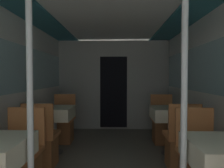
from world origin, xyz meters
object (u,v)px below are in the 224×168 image
object	(u,v)px
chair_left_near_1	(42,146)
chair_left_far_1	(63,127)
support_pole_left_0	(30,102)
chair_right_far_0	(199,168)
dining_table_right_1	(171,115)
dining_table_left_1	(54,114)
chair_right_far_1	(163,127)
chair_right_near_1	(181,147)
support_pole_right_0	(184,103)
chair_left_far_0	(21,166)

from	to	relation	value
chair_left_near_1	chair_left_far_1	xyz separation A→B (m)	(0.00, 1.16, 0.00)
support_pole_left_0	chair_right_far_0	distance (m)	1.83
support_pole_left_0	chair_left_far_1	size ratio (longest dim) A/B	2.32
chair_left_near_1	dining_table_right_1	size ratio (longest dim) A/B	1.20
chair_left_near_1	support_pole_left_0	bearing A→B (deg)	-74.48
dining_table_left_1	chair_right_far_0	size ratio (longest dim) A/B	0.83
chair_right_far_1	dining_table_left_1	bearing A→B (deg)	16.98
chair_left_far_1	chair_left_near_1	bearing A→B (deg)	90.00
chair_right_near_1	chair_right_far_1	distance (m)	1.16
chair_left_far_1	chair_right_near_1	bearing A→B (deg)	148.59
support_pole_right_0	chair_right_near_1	bearing A→B (deg)	74.48
chair_left_far_0	dining_table_left_1	bearing A→B (deg)	-90.00
chair_left_far_0	chair_right_far_1	size ratio (longest dim) A/B	1.00
chair_left_far_1	chair_right_far_0	distance (m)	2.65
support_pole_left_0	chair_left_far_1	distance (m)	2.56
chair_left_near_1	chair_right_near_1	bearing A→B (deg)	0.00
chair_left_far_1	chair_right_near_1	distance (m)	2.24
chair_left_far_0	dining_table_right_1	size ratio (longest dim) A/B	1.20
support_pole_left_0	chair_right_far_1	world-z (taller)	support_pole_left_0
chair_left_far_0	support_pole_right_0	world-z (taller)	support_pole_right_0
support_pole_right_0	dining_table_right_1	distance (m)	1.91
chair_right_far_1	dining_table_right_1	bearing A→B (deg)	90.00
chair_left_far_1	chair_right_far_0	world-z (taller)	same
chair_left_far_0	chair_right_near_1	world-z (taller)	same
chair_left_far_0	support_pole_right_0	bearing A→B (deg)	159.53
dining_table_left_1	support_pole_right_0	world-z (taller)	support_pole_right_0
chair_left_near_1	chair_right_far_1	bearing A→B (deg)	31.41
chair_left_near_1	support_pole_right_0	distance (m)	2.14
chair_right_near_1	support_pole_left_0	bearing A→B (deg)	-141.30
dining_table_left_1	chair_right_far_0	xyz separation A→B (m)	(1.91, -1.25, -0.34)
chair_left_near_1	chair_right_near_1	size ratio (longest dim) A/B	1.00
support_pole_left_0	chair_left_near_1	world-z (taller)	support_pole_left_0
chair_left_far_0	chair_left_near_1	world-z (taller)	same
support_pole_left_0	chair_right_far_0	world-z (taller)	support_pole_left_0
chair_left_far_0	chair_right_near_1	distance (m)	2.02
chair_left_far_0	chair_right_far_1	bearing A→B (deg)	-136.15
dining_table_right_1	chair_right_near_1	distance (m)	0.68
support_pole_left_0	chair_right_far_1	bearing A→B (deg)	57.13
chair_right_far_1	chair_left_near_1	bearing A→B (deg)	31.41
chair_right_far_1	chair_right_near_1	bearing A→B (deg)	90.00
chair_left_far_1	chair_right_far_1	bearing A→B (deg)	-180.00
dining_table_left_1	support_pole_left_0	bearing A→B (deg)	-79.27
dining_table_right_1	support_pole_right_0	bearing A→B (deg)	-100.73
support_pole_right_0	dining_table_right_1	size ratio (longest dim) A/B	2.79
support_pole_left_0	chair_right_far_0	bearing A→B (deg)	20.47
support_pole_left_0	dining_table_left_1	distance (m)	1.91
chair_left_near_1	chair_left_far_1	world-z (taller)	same
chair_left_far_0	chair_right_near_1	bearing A→B (deg)	-160.71
chair_right_far_0	support_pole_right_0	size ratio (longest dim) A/B	0.43
chair_left_far_1	chair_right_near_1	xyz separation A→B (m)	(1.91, -1.16, 0.00)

